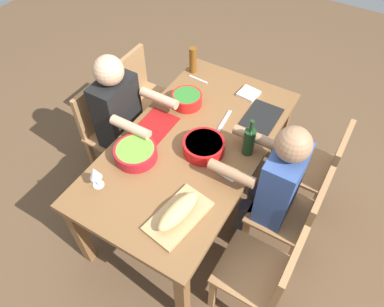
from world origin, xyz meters
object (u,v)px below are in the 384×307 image
at_px(napkin_stack, 249,94).
at_px(chair_near_left, 266,274).
at_px(wine_bottle, 249,141).
at_px(chair_near_center, 294,214).
at_px(serving_bowl_greens, 187,99).
at_px(cutting_board, 179,216).
at_px(serving_bowl_pasta, 204,146).
at_px(chair_far_right, 142,94).
at_px(diner_far_center, 122,116).
at_px(beer_bottle, 193,60).
at_px(chair_far_center, 108,127).
at_px(wine_glass, 95,174).
at_px(serving_bowl_salad, 136,152).
at_px(bread_loaf, 178,211).
at_px(diner_near_center, 274,184).
at_px(chair_near_right, 317,166).
at_px(dining_table, 192,151).

bearing_deg(napkin_stack, chair_near_left, -149.25).
relative_size(wine_bottle, napkin_stack, 2.07).
xyz_separation_m(chair_near_center, napkin_stack, (0.65, 0.67, 0.27)).
bearing_deg(serving_bowl_greens, cutting_board, -151.64).
relative_size(serving_bowl_greens, serving_bowl_pasta, 0.80).
relative_size(chair_far_right, serving_bowl_greens, 3.80).
height_order(diner_far_center, beer_bottle, diner_far_center).
bearing_deg(wine_bottle, cutting_board, 168.79).
xyz_separation_m(chair_far_center, wine_glass, (-0.60, -0.47, 0.37)).
distance_m(serving_bowl_salad, cutting_board, 0.54).
bearing_deg(diner_far_center, chair_near_left, -108.74).
distance_m(serving_bowl_greens, beer_bottle, 0.41).
xyz_separation_m(bread_loaf, napkin_stack, (1.19, 0.11, -0.05)).
relative_size(diner_near_center, napkin_stack, 8.57).
relative_size(chair_near_center, serving_bowl_greens, 3.80).
xyz_separation_m(chair_near_right, serving_bowl_pasta, (-0.49, 0.69, 0.31)).
bearing_deg(chair_far_center, chair_near_right, -73.31).
relative_size(diner_far_center, beer_bottle, 5.45).
distance_m(chair_near_right, serving_bowl_pasta, 0.90).
bearing_deg(diner_far_center, serving_bowl_greens, -49.46).
distance_m(chair_near_right, bread_loaf, 1.20).
xyz_separation_m(serving_bowl_greens, napkin_stack, (0.33, -0.35, -0.04)).
relative_size(chair_near_right, wine_glass, 5.12).
bearing_deg(bread_loaf, serving_bowl_salad, 63.38).
relative_size(chair_near_left, serving_bowl_pasta, 3.06).
height_order(chair_far_right, serving_bowl_salad, chair_far_right).
bearing_deg(chair_near_left, wine_glass, 96.36).
relative_size(diner_near_center, wine_glass, 7.23).
height_order(diner_far_center, serving_bowl_greens, diner_far_center).
bearing_deg(chair_far_center, cutting_board, -117.78).
relative_size(dining_table, serving_bowl_greens, 7.68).
bearing_deg(wine_glass, chair_far_center, 38.26).
xyz_separation_m(chair_near_right, napkin_stack, (0.18, 0.67, 0.27)).
bearing_deg(wine_glass, dining_table, -28.10).
xyz_separation_m(serving_bowl_salad, cutting_board, (-0.24, -0.48, -0.04)).
bearing_deg(chair_near_left, bread_loaf, 96.38).
distance_m(diner_near_center, wine_glass, 1.11).
bearing_deg(chair_near_right, diner_near_center, 158.77).
height_order(dining_table, chair_far_right, chair_far_right).
height_order(chair_near_left, serving_bowl_pasta, chair_near_left).
xyz_separation_m(chair_far_center, cutting_board, (-0.54, -1.02, 0.27)).
bearing_deg(cutting_board, bread_loaf, 0.00).
xyz_separation_m(dining_table, cutting_board, (-0.54, -0.23, 0.10)).
height_order(diner_far_center, napkin_stack, diner_far_center).
xyz_separation_m(chair_near_right, cutting_board, (-1.01, 0.56, 0.27)).
xyz_separation_m(chair_far_center, serving_bowl_greens, (0.32, -0.56, 0.31)).
height_order(diner_near_center, cutting_board, diner_near_center).
xyz_separation_m(diner_near_center, wine_bottle, (0.12, 0.25, 0.15)).
xyz_separation_m(bread_loaf, wine_glass, (-0.06, 0.55, 0.05)).
relative_size(chair_near_center, chair_near_left, 1.00).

